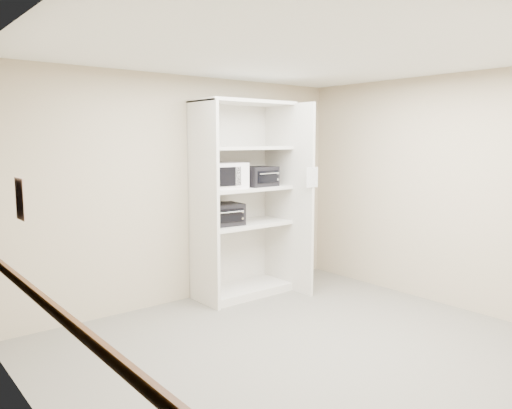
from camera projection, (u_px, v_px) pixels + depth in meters
floor at (302, 350)px, 4.65m from camera, size 4.50×4.00×0.01m
ceiling at (306, 52)px, 4.31m from camera, size 4.50×4.00×0.01m
wall_back at (188, 190)px, 6.02m from camera, size 4.50×0.02×2.70m
wall_left at (43, 237)px, 3.07m from camera, size 0.02×4.00×2.70m
wall_right at (441, 191)px, 5.88m from camera, size 0.02×4.00×2.70m
shelving_unit at (246, 206)px, 6.23m from camera, size 1.24×0.92×2.42m
microwave at (223, 176)px, 5.97m from camera, size 0.53×0.41×0.31m
toaster_oven_upper at (259, 176)px, 6.25m from camera, size 0.45×0.36×0.25m
toaster_oven_lower at (222, 214)px, 6.04m from camera, size 0.51×0.41×0.26m
paper_sign at (312, 177)px, 6.03m from camera, size 0.19×0.01×0.24m
chair_rail at (50, 307)px, 3.15m from camera, size 0.04×3.98×0.08m
wall_poster at (20, 199)px, 3.47m from camera, size 0.01×0.21×0.30m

